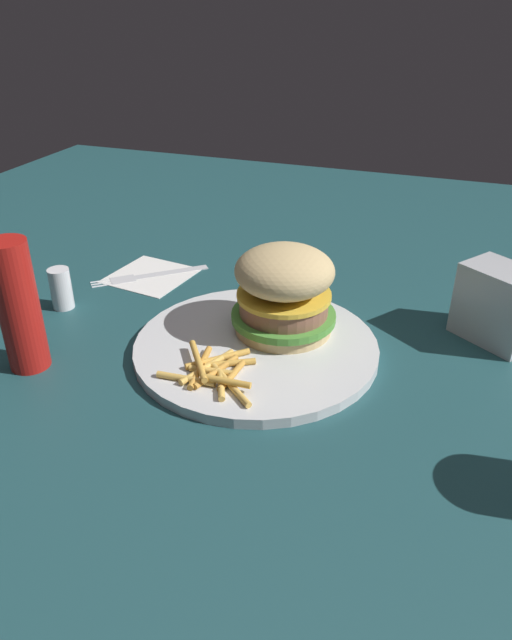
{
  "coord_description": "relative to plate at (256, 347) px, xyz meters",
  "views": [
    {
      "loc": [
        -0.21,
        0.57,
        0.37
      ],
      "look_at": [
        -0.01,
        0.02,
        0.04
      ],
      "focal_mm": 33.24,
      "sensor_mm": 36.0,
      "label": 1
    }
  ],
  "objects": [
    {
      "name": "ground_plane",
      "position": [
        0.01,
        -0.02,
        -0.01
      ],
      "size": [
        1.6,
        1.6,
        0.0
      ],
      "primitive_type": "plane",
      "color": "#1E474C"
    },
    {
      "name": "plate",
      "position": [
        0.0,
        0.0,
        0.0
      ],
      "size": [
        0.28,
        0.28,
        0.01
      ],
      "primitive_type": "cylinder",
      "color": "silver",
      "rests_on": "ground_plane"
    },
    {
      "name": "sandwich",
      "position": [
        -0.02,
        -0.04,
        0.06
      ],
      "size": [
        0.12,
        0.12,
        0.1
      ],
      "color": "tan",
      "rests_on": "plate"
    },
    {
      "name": "fries_pile",
      "position": [
        0.02,
        0.08,
        0.01
      ],
      "size": [
        0.11,
        0.1,
        0.01
      ],
      "color": "gold",
      "rests_on": "plate"
    },
    {
      "name": "napkin",
      "position": [
        0.22,
        -0.14,
        -0.01
      ],
      "size": [
        0.12,
        0.12,
        0.0
      ],
      "primitive_type": "cube",
      "rotation": [
        0.0,
        0.0,
        -0.14
      ],
      "color": "white",
      "rests_on": "ground_plane"
    },
    {
      "name": "fork",
      "position": [
        0.22,
        -0.14,
        -0.0
      ],
      "size": [
        0.14,
        0.13,
        0.0
      ],
      "color": "silver",
      "rests_on": "napkin"
    },
    {
      "name": "napkin_dispenser",
      "position": [
        -0.26,
        -0.13,
        0.04
      ],
      "size": [
        0.11,
        0.1,
        0.09
      ],
      "primitive_type": "cube",
      "rotation": [
        0.0,
        0.0,
        5.67
      ],
      "color": "#B7BABF",
      "rests_on": "ground_plane"
    },
    {
      "name": "ketchup_bottle",
      "position": [
        0.23,
        0.11,
        0.07
      ],
      "size": [
        0.04,
        0.04,
        0.15
      ],
      "primitive_type": "cylinder",
      "color": "#B21914",
      "rests_on": "ground_plane"
    },
    {
      "name": "salt_shaker",
      "position": [
        0.28,
        -0.02,
        0.02
      ],
      "size": [
        0.03,
        0.03,
        0.06
      ],
      "primitive_type": "cylinder",
      "color": "white",
      "rests_on": "ground_plane"
    }
  ]
}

